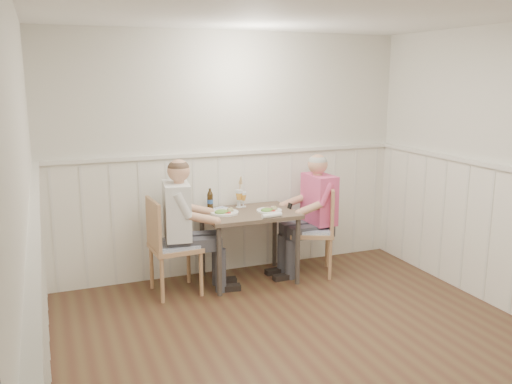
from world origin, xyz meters
The scene contains 16 objects.
ground_plane centered at (0.00, 0.00, 0.00)m, with size 4.50×4.50×0.00m, color #4B2C1E.
room_shell centered at (0.00, 0.00, 1.52)m, with size 4.04×4.54×2.60m.
wainscot centered at (0.00, 0.69, 0.69)m, with size 4.00×4.49×1.34m.
dining_table centered at (0.06, 1.84, 0.65)m, with size 0.95×0.70×0.75m.
chair_right centered at (0.82, 1.76, 0.53)m, with size 0.61×0.61×0.97m.
chair_left centered at (-0.81, 1.79, 0.53)m, with size 0.49×0.49×0.97m.
man_in_pink centered at (0.83, 1.82, 0.56)m, with size 0.63×0.44×1.34m.
diner_cream centered at (-0.68, 1.79, 0.58)m, with size 0.68×0.47×1.38m.
plate_man centered at (0.25, 1.76, 0.77)m, with size 0.27×0.27×0.07m.
plate_diner centered at (-0.22, 1.85, 0.77)m, with size 0.29×0.29×0.07m.
beer_glass_a centered at (0.08, 2.06, 0.86)m, with size 0.07×0.07×0.16m.
beer_glass_b centered at (0.03, 2.06, 0.88)m, with size 0.08×0.08×0.19m.
beer_bottle centered at (-0.29, 2.09, 0.85)m, with size 0.06×0.06×0.23m.
rolled_napkin centered at (0.18, 1.53, 0.77)m, with size 0.22×0.07×0.05m.
grass_vase centered at (0.03, 2.08, 0.91)m, with size 0.04×0.04×0.35m.
gingham_mat centered at (-0.23, 2.00, 0.75)m, with size 0.37×0.34×0.01m.
Camera 1 is at (-1.89, -3.28, 2.13)m, focal length 38.00 mm.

